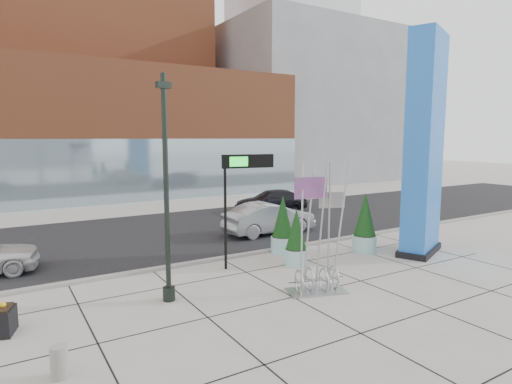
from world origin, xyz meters
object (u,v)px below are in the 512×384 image
lamp_post (167,211)px  concrete_bollard (59,362)px  car_silver_mid (269,218)px  public_art_sculpture (317,258)px  overhead_street_sign (242,171)px  blue_pylon (424,149)px

lamp_post → concrete_bollard: 5.24m
car_silver_mid → concrete_bollard: bearing=128.2°
public_art_sculpture → car_silver_mid: (3.39, 8.10, -0.32)m
public_art_sculpture → overhead_street_sign: 4.70m
blue_pylon → concrete_bollard: blue_pylon is taller
lamp_post → overhead_street_sign: 4.38m
lamp_post → overhead_street_sign: lamp_post is taller
concrete_bollard → car_silver_mid: (11.37, 9.26, 0.47)m
concrete_bollard → overhead_street_sign: size_ratio=0.16×
concrete_bollard → car_silver_mid: size_ratio=0.14×
lamp_post → public_art_sculpture: (4.47, -1.82, -1.72)m
car_silver_mid → blue_pylon: bearing=-152.4°
car_silver_mid → public_art_sculpture: bearing=156.4°
blue_pylon → concrete_bollard: bearing=165.9°
blue_pylon → public_art_sculpture: blue_pylon is taller
lamp_post → public_art_sculpture: bearing=-22.2°
blue_pylon → lamp_post: blue_pylon is taller
car_silver_mid → lamp_post: bearing=127.7°
blue_pylon → overhead_street_sign: bearing=139.0°
lamp_post → car_silver_mid: 10.26m
lamp_post → overhead_street_sign: bearing=27.6°
public_art_sculpture → car_silver_mid: public_art_sculpture is taller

